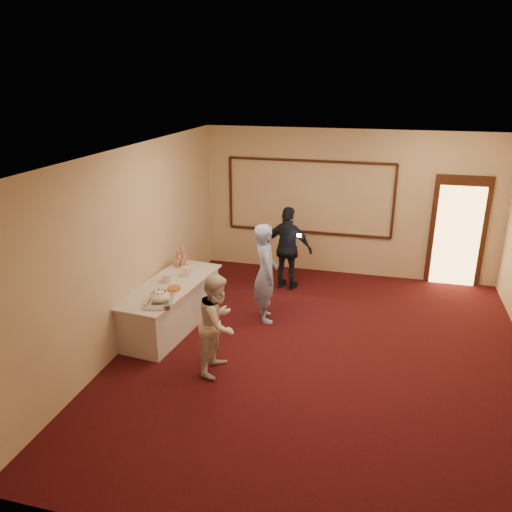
{
  "coord_description": "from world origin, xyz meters",
  "views": [
    {
      "loc": [
        0.7,
        -6.57,
        3.96
      ],
      "look_at": [
        -1.27,
        0.94,
        1.15
      ],
      "focal_mm": 35.0,
      "sensor_mm": 36.0,
      "label": 1
    }
  ],
  "objects_px": {
    "plate_stack_b": "(188,271)",
    "man": "(265,273)",
    "buffet_table": "(170,306)",
    "woman": "(218,323)",
    "tart": "(174,289)",
    "cupcake_stand": "(181,258)",
    "guest": "(288,248)",
    "plate_stack_a": "(168,278)",
    "pavlova_tray": "(160,298)"
  },
  "relations": [
    {
      "from": "man",
      "to": "guest",
      "type": "distance_m",
      "value": 1.43
    },
    {
      "from": "plate_stack_a",
      "to": "woman",
      "type": "height_order",
      "value": "woman"
    },
    {
      "from": "buffet_table",
      "to": "woman",
      "type": "xyz_separation_m",
      "value": [
        1.18,
        -1.02,
        0.34
      ]
    },
    {
      "from": "plate_stack_b",
      "to": "tart",
      "type": "distance_m",
      "value": 0.62
    },
    {
      "from": "pavlova_tray",
      "to": "man",
      "type": "xyz_separation_m",
      "value": [
        1.28,
        1.38,
        0.0
      ]
    },
    {
      "from": "buffet_table",
      "to": "cupcake_stand",
      "type": "relative_size",
      "value": 5.84
    },
    {
      "from": "buffet_table",
      "to": "pavlova_tray",
      "type": "distance_m",
      "value": 0.86
    },
    {
      "from": "plate_stack_a",
      "to": "woman",
      "type": "relative_size",
      "value": 0.13
    },
    {
      "from": "buffet_table",
      "to": "guest",
      "type": "relative_size",
      "value": 1.41
    },
    {
      "from": "plate_stack_a",
      "to": "tart",
      "type": "height_order",
      "value": "plate_stack_a"
    },
    {
      "from": "pavlova_tray",
      "to": "plate_stack_b",
      "type": "distance_m",
      "value": 1.13
    },
    {
      "from": "plate_stack_a",
      "to": "woman",
      "type": "xyz_separation_m",
      "value": [
        1.23,
        -1.09,
        -0.12
      ]
    },
    {
      "from": "guest",
      "to": "plate_stack_b",
      "type": "bearing_deg",
      "value": 61.21
    },
    {
      "from": "woman",
      "to": "buffet_table",
      "type": "bearing_deg",
      "value": 53.23
    },
    {
      "from": "buffet_table",
      "to": "plate_stack_b",
      "type": "height_order",
      "value": "plate_stack_b"
    },
    {
      "from": "buffet_table",
      "to": "plate_stack_a",
      "type": "distance_m",
      "value": 0.47
    },
    {
      "from": "man",
      "to": "pavlova_tray",
      "type": "bearing_deg",
      "value": 114.27
    },
    {
      "from": "plate_stack_a",
      "to": "tart",
      "type": "relative_size",
      "value": 0.74
    },
    {
      "from": "buffet_table",
      "to": "woman",
      "type": "height_order",
      "value": "woman"
    },
    {
      "from": "pavlova_tray",
      "to": "tart",
      "type": "height_order",
      "value": "pavlova_tray"
    },
    {
      "from": "cupcake_stand",
      "to": "plate_stack_b",
      "type": "xyz_separation_m",
      "value": [
        0.3,
        -0.42,
        -0.06
      ]
    },
    {
      "from": "cupcake_stand",
      "to": "tart",
      "type": "distance_m",
      "value": 1.1
    },
    {
      "from": "woman",
      "to": "guest",
      "type": "height_order",
      "value": "guest"
    },
    {
      "from": "buffet_table",
      "to": "tart",
      "type": "relative_size",
      "value": 9.19
    },
    {
      "from": "pavlova_tray",
      "to": "plate_stack_b",
      "type": "bearing_deg",
      "value": 90.7
    },
    {
      "from": "plate_stack_a",
      "to": "plate_stack_b",
      "type": "bearing_deg",
      "value": 59.19
    },
    {
      "from": "buffet_table",
      "to": "plate_stack_b",
      "type": "distance_m",
      "value": 0.64
    },
    {
      "from": "guest",
      "to": "cupcake_stand",
      "type": "bearing_deg",
      "value": 47.58
    },
    {
      "from": "pavlova_tray",
      "to": "plate_stack_a",
      "type": "distance_m",
      "value": 0.81
    },
    {
      "from": "plate_stack_b",
      "to": "man",
      "type": "height_order",
      "value": "man"
    },
    {
      "from": "plate_stack_b",
      "to": "tart",
      "type": "relative_size",
      "value": 0.74
    },
    {
      "from": "guest",
      "to": "woman",
      "type": "bearing_deg",
      "value": 94.17
    },
    {
      "from": "pavlova_tray",
      "to": "woman",
      "type": "bearing_deg",
      "value": -17.0
    },
    {
      "from": "buffet_table",
      "to": "cupcake_stand",
      "type": "xyz_separation_m",
      "value": [
        -0.14,
        0.84,
        0.52
      ]
    },
    {
      "from": "buffet_table",
      "to": "tart",
      "type": "bearing_deg",
      "value": -48.8
    },
    {
      "from": "plate_stack_a",
      "to": "cupcake_stand",
      "type": "bearing_deg",
      "value": 96.92
    },
    {
      "from": "plate_stack_b",
      "to": "woman",
      "type": "relative_size",
      "value": 0.13
    },
    {
      "from": "cupcake_stand",
      "to": "woman",
      "type": "xyz_separation_m",
      "value": [
        1.32,
        -1.86,
        -0.18
      ]
    },
    {
      "from": "plate_stack_a",
      "to": "plate_stack_b",
      "type": "distance_m",
      "value": 0.4
    },
    {
      "from": "plate_stack_a",
      "to": "tart",
      "type": "distance_m",
      "value": 0.36
    },
    {
      "from": "pavlova_tray",
      "to": "plate_stack_b",
      "type": "xyz_separation_m",
      "value": [
        -0.01,
        1.13,
        -0.0
      ]
    },
    {
      "from": "buffet_table",
      "to": "plate_stack_b",
      "type": "relative_size",
      "value": 12.37
    },
    {
      "from": "tart",
      "to": "man",
      "type": "xyz_separation_m",
      "value": [
        1.27,
        0.88,
        0.06
      ]
    },
    {
      "from": "plate_stack_b",
      "to": "man",
      "type": "distance_m",
      "value": 1.32
    },
    {
      "from": "guest",
      "to": "tart",
      "type": "bearing_deg",
      "value": 70.03
    },
    {
      "from": "plate_stack_a",
      "to": "guest",
      "type": "xyz_separation_m",
      "value": [
        1.6,
        2.02,
        -0.03
      ]
    },
    {
      "from": "buffet_table",
      "to": "man",
      "type": "xyz_separation_m",
      "value": [
        1.45,
        0.68,
        0.46
      ]
    },
    {
      "from": "buffet_table",
      "to": "tart",
      "type": "xyz_separation_m",
      "value": [
        0.18,
        -0.2,
        0.41
      ]
    },
    {
      "from": "buffet_table",
      "to": "cupcake_stand",
      "type": "bearing_deg",
      "value": 99.36
    },
    {
      "from": "buffet_table",
      "to": "woman",
      "type": "relative_size",
      "value": 1.59
    }
  ]
}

